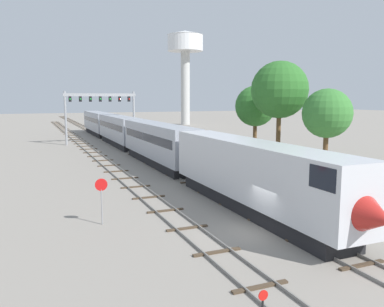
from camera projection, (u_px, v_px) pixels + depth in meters
name	position (u px, v px, depth m)	size (l,w,h in m)	color
ground_plane	(256.00, 232.00, 23.01)	(400.00, 400.00, 0.00)	gray
track_main	(104.00, 137.00, 78.58)	(2.60, 200.00, 0.16)	slate
track_near	(91.00, 151.00, 58.20)	(2.60, 160.00, 0.16)	slate
passenger_train	(134.00, 135.00, 55.81)	(3.04, 83.74, 4.80)	silver
signal_gantry	(101.00, 105.00, 66.98)	(12.10, 0.49, 8.88)	#999BA0
water_tower	(185.00, 50.00, 114.10)	(10.36, 10.36, 26.96)	beige
stop_sign	(101.00, 195.00, 24.06)	(0.76, 0.08, 2.88)	gray
trackside_tree_left	(255.00, 106.00, 56.39)	(5.79, 5.79, 9.50)	brown
trackside_tree_mid	(280.00, 90.00, 48.64)	(7.03, 7.03, 12.27)	brown
trackside_tree_right	(327.00, 114.00, 44.17)	(5.53, 5.53, 8.80)	brown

